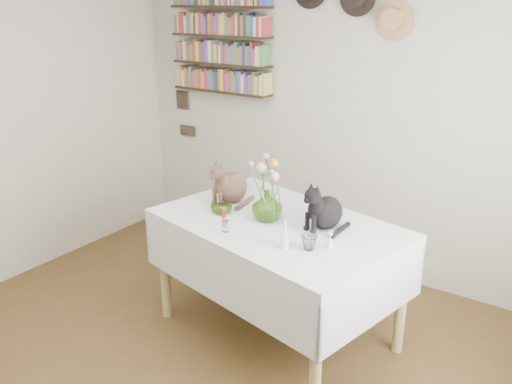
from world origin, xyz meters
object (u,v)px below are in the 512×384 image
Objects in this scene: dining_table at (277,251)px; flower_vase at (267,205)px; black_cat at (327,204)px; tabby_cat at (232,180)px; bookshelf_unit at (221,40)px.

dining_table is 8.43× the size of flower_vase.
tabby_cat is at bearing -157.84° from black_cat.
dining_table is at bearing 11.16° from flower_vase.
tabby_cat is 1.04× the size of black_cat.
dining_table is 1.73× the size of bookshelf_unit.
flower_vase is at bearing -138.53° from black_cat.
bookshelf_unit is (-1.26, 1.15, 0.90)m from flower_vase.
black_cat is 0.31× the size of bookshelf_unit.
black_cat reaches higher than flower_vase.
dining_table is at bearing -40.51° from bookshelf_unit.
flower_vase is (-0.37, -0.11, -0.05)m from black_cat.
black_cat is at bearing 17.13° from flower_vase.
flower_vase is at bearing -168.84° from dining_table.
dining_table is 0.32m from flower_vase.
tabby_cat is 0.32× the size of bookshelf_unit.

